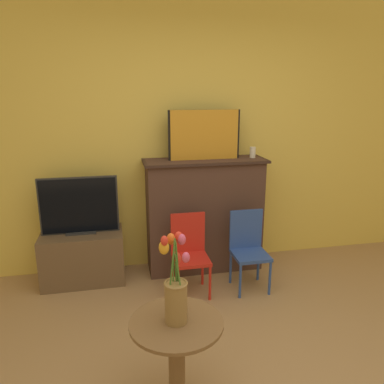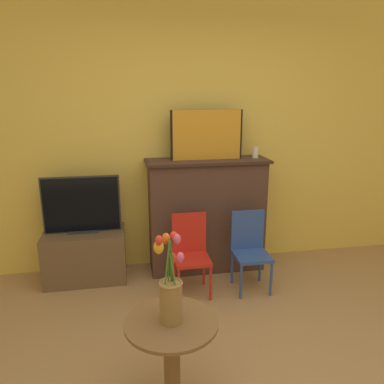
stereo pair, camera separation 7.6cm
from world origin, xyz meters
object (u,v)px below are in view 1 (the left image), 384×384
at_px(chair_red, 190,250).
at_px(chair_blue, 248,246).
at_px(painting, 204,135).
at_px(vase_tulips, 176,290).
at_px(tv_monitor, 79,206).

relative_size(chair_red, chair_blue, 1.00).
height_order(painting, vase_tulips, painting).
bearing_deg(painting, chair_red, -117.84).
relative_size(painting, tv_monitor, 0.98).
distance_m(painting, vase_tulips, 1.95).
xyz_separation_m(painting, tv_monitor, (-1.21, -0.05, -0.63)).
height_order(chair_blue, vase_tulips, vase_tulips).
xyz_separation_m(painting, vase_tulips, (-0.58, -1.75, -0.62)).
bearing_deg(tv_monitor, chair_red, -22.72).
height_order(painting, chair_red, painting).
bearing_deg(chair_blue, tv_monitor, 164.24).
relative_size(chair_blue, vase_tulips, 1.42).
bearing_deg(chair_blue, chair_red, 177.55).
bearing_deg(vase_tulips, chair_red, 75.27).
xyz_separation_m(chair_blue, vase_tulips, (-0.89, -1.27, 0.36)).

